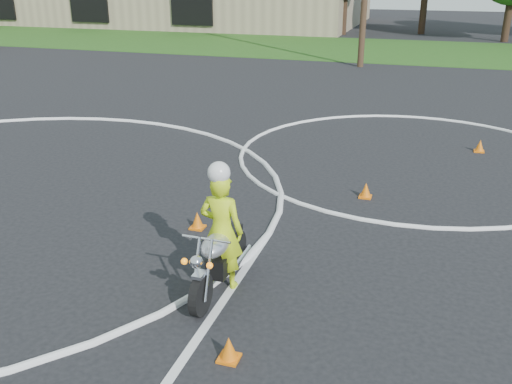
% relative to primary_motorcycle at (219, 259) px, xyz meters
% --- Properties ---
extents(grass_strip, '(120.00, 10.00, 0.02)m').
position_rel_primary_motorcycle_xyz_m(grass_strip, '(-5.85, 25.90, -0.47)').
color(grass_strip, '#1E4714').
rests_on(grass_strip, ground).
extents(course_markings, '(19.05, 19.05, 0.12)m').
position_rel_primary_motorcycle_xyz_m(course_markings, '(-3.68, 3.26, -0.48)').
color(course_markings, silver).
rests_on(course_markings, ground).
extents(primary_motorcycle, '(0.66, 1.90, 1.00)m').
position_rel_primary_motorcycle_xyz_m(primary_motorcycle, '(0.00, 0.00, 0.00)').
color(primary_motorcycle, black).
rests_on(primary_motorcycle, ground).
extents(rider_primary_grp, '(0.62, 0.41, 1.85)m').
position_rel_primary_motorcycle_xyz_m(rider_primary_grp, '(-0.00, 0.13, 0.41)').
color(rider_primary_grp, '#BAD916').
rests_on(rider_primary_grp, ground).
extents(traffic_cones, '(17.35, 13.45, 0.30)m').
position_rel_primary_motorcycle_xyz_m(traffic_cones, '(-1.08, 1.79, -0.35)').
color(traffic_cones, orange).
rests_on(traffic_cones, ground).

